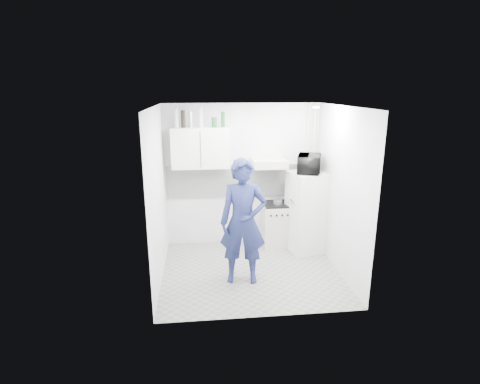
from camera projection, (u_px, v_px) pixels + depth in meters
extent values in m
plane|color=gray|center=(251.00, 271.00, 6.03)|extent=(2.80, 2.80, 0.00)
plane|color=white|center=(252.00, 106.00, 5.33)|extent=(2.80, 2.80, 0.00)
plane|color=white|center=(242.00, 175.00, 6.88)|extent=(2.80, 0.00, 2.80)
plane|color=white|center=(158.00, 197.00, 5.53)|extent=(0.00, 2.60, 2.60)
plane|color=white|center=(340.00, 191.00, 5.82)|extent=(0.00, 2.60, 2.60)
imported|color=#1B224C|center=(243.00, 222.00, 5.51)|extent=(0.74, 0.54, 1.89)
cube|color=beige|center=(276.00, 225.00, 6.94)|extent=(0.49, 0.49, 0.79)
cube|color=white|center=(307.00, 212.00, 6.65)|extent=(0.72, 0.72, 1.44)
cube|color=black|center=(277.00, 204.00, 6.83)|extent=(0.47, 0.47, 0.03)
cylinder|color=silver|center=(278.00, 202.00, 6.78)|extent=(0.15, 0.15, 0.09)
imported|color=black|center=(309.00, 164.00, 6.42)|extent=(0.65, 0.53, 0.31)
cylinder|color=#B2B7BC|center=(176.00, 118.00, 6.31)|extent=(0.07, 0.07, 0.32)
cylinder|color=black|center=(183.00, 119.00, 6.32)|extent=(0.08, 0.08, 0.29)
cylinder|color=silver|center=(191.00, 120.00, 6.34)|extent=(0.06, 0.06, 0.27)
cylinder|color=#B2B7BC|center=(201.00, 117.00, 6.35)|extent=(0.08, 0.08, 0.34)
cylinder|color=#144C1E|center=(214.00, 122.00, 6.39)|extent=(0.09, 0.09, 0.17)
cylinder|color=#144C1E|center=(223.00, 119.00, 6.40)|extent=(0.07, 0.07, 0.26)
cube|color=white|center=(200.00, 148.00, 6.48)|extent=(1.00, 0.35, 0.70)
cube|color=beige|center=(269.00, 163.00, 6.61)|extent=(0.60, 0.50, 0.14)
cube|color=white|center=(242.00, 181.00, 6.89)|extent=(2.74, 0.03, 0.60)
cylinder|color=beige|center=(312.00, 175.00, 6.94)|extent=(0.05, 0.05, 2.60)
cylinder|color=beige|center=(306.00, 175.00, 6.92)|extent=(0.04, 0.04, 2.60)
cylinder|color=white|center=(316.00, 107.00, 5.63)|extent=(0.10, 0.10, 0.02)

